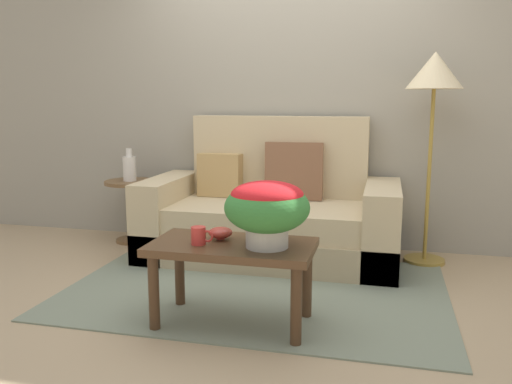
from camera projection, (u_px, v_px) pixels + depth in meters
The scene contains 11 objects.
ground_plane at pixel (254, 293), 3.50m from camera, with size 14.00×14.00×0.00m, color tan.
wall_back at pixel (292, 85), 4.55m from camera, with size 6.40×0.12×2.77m, color gray.
area_rug at pixel (256, 290), 3.55m from camera, with size 2.49×1.67×0.01m, color gray.
couch at pixel (271, 217), 4.27m from camera, with size 2.00×0.94×1.12m.
coffee_table at pixel (232, 257), 2.96m from camera, with size 0.91×0.50×0.48m.
side_table at pixel (131, 200), 4.71m from camera, with size 0.45×0.45×0.55m.
floor_lamp at pixel (434, 84), 3.93m from camera, with size 0.42×0.42×1.61m.
potted_plant at pixel (267, 206), 2.83m from camera, with size 0.46×0.46×0.36m.
coffee_mug at pixel (199, 236), 2.91m from camera, with size 0.13×0.08×0.10m.
snack_bowl at pixel (220, 233), 3.02m from camera, with size 0.14×0.14×0.07m.
table_vase at pixel (129, 168), 4.64m from camera, with size 0.11×0.11×0.29m.
Camera 1 is at (0.81, -3.23, 1.27)m, focal length 37.16 mm.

